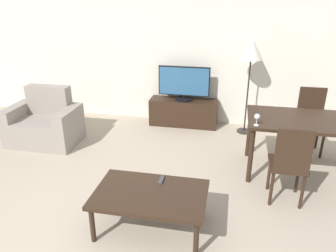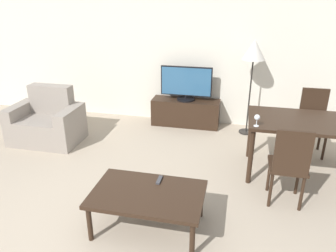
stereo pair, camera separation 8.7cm
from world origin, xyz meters
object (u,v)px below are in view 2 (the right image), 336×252
(armchair, at_px, (47,123))
(dining_chair_near, at_px, (289,163))
(dining_table, at_px, (305,127))
(tv, at_px, (186,84))
(tv_stand, at_px, (186,112))
(floor_lamp, at_px, (254,53))
(wine_glass_center, at_px, (257,118))
(coffee_table, at_px, (148,196))
(remote_primary, at_px, (159,180))
(dining_chair_far, at_px, (313,118))

(armchair, xyz_separation_m, dining_chair_near, (3.50, -0.94, 0.22))
(dining_table, distance_m, dining_chair_near, 0.78)
(tv, relative_size, dining_table, 0.64)
(tv_stand, distance_m, floor_lamp, 1.54)
(armchair, height_order, dining_table, armchair)
(dining_chair_near, height_order, wine_glass_center, dining_chair_near)
(floor_lamp, bearing_deg, tv, 174.08)
(armchair, distance_m, dining_chair_near, 3.63)
(armchair, xyz_separation_m, coffee_table, (2.13, -1.66, 0.07))
(tv_stand, relative_size, dining_chair_near, 1.25)
(coffee_table, relative_size, dining_table, 0.80)
(dining_table, bearing_deg, armchair, 176.82)
(tv, height_order, remote_primary, tv)
(dining_table, distance_m, dining_chair_far, 0.78)
(coffee_table, relative_size, floor_lamp, 0.71)
(floor_lamp, height_order, wine_glass_center, floor_lamp)
(dining_chair_far, bearing_deg, floor_lamp, 151.21)
(coffee_table, height_order, remote_primary, remote_primary)
(coffee_table, bearing_deg, tv_stand, 92.25)
(wine_glass_center, bearing_deg, remote_primary, -137.23)
(armchair, distance_m, coffee_table, 2.70)
(tv_stand, xyz_separation_m, dining_chair_near, (1.49, -2.07, 0.29))
(dining_table, relative_size, floor_lamp, 0.89)
(coffee_table, height_order, floor_lamp, floor_lamp)
(armchair, bearing_deg, floor_lamp, 18.30)
(tv, height_order, dining_chair_near, tv)
(tv_stand, height_order, remote_primary, tv_stand)
(tv_stand, bearing_deg, tv, -90.00)
(dining_chair_near, bearing_deg, floor_lamp, 102.13)
(tv, distance_m, floor_lamp, 1.22)
(armchair, xyz_separation_m, floor_lamp, (3.08, 1.02, 1.04))
(remote_primary, bearing_deg, tv, 93.80)
(tv, xyz_separation_m, remote_primary, (0.17, -2.56, -0.33))
(dining_chair_near, bearing_deg, remote_primary, -159.75)
(tv, distance_m, coffee_table, 2.81)
(dining_chair_far, distance_m, floor_lamp, 1.31)
(coffee_table, xyz_separation_m, remote_primary, (0.06, 0.23, 0.05))
(tv_stand, distance_m, tv, 0.53)
(dining_chair_near, bearing_deg, tv, 125.70)
(tv, xyz_separation_m, wine_glass_center, (1.13, -1.67, 0.10))
(tv, relative_size, remote_primary, 5.86)
(floor_lamp, bearing_deg, armchair, -161.70)
(coffee_table, height_order, wine_glass_center, wine_glass_center)
(coffee_table, height_order, dining_chair_far, dining_chair_far)
(dining_table, bearing_deg, dining_chair_far, 71.80)
(dining_table, height_order, wine_glass_center, wine_glass_center)
(remote_primary, bearing_deg, tv_stand, 93.80)
(tv_stand, relative_size, wine_glass_center, 8.06)
(dining_table, bearing_deg, tv_stand, 142.19)
(coffee_table, xyz_separation_m, floor_lamp, (0.96, 2.67, 0.96))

